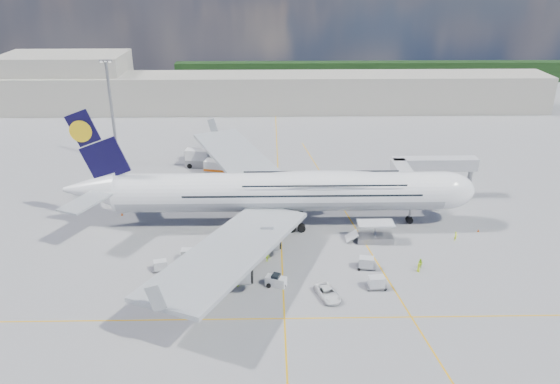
{
  "coord_description": "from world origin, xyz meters",
  "views": [
    {
      "loc": [
        -1.88,
        -84.22,
        47.5
      ],
      "look_at": [
        -0.1,
        8.0,
        7.59
      ],
      "focal_mm": 35.0,
      "sensor_mm": 36.0,
      "label": 1
    }
  ],
  "objects_px": {
    "baggage_tug": "(276,281)",
    "cone_tail": "(122,214)",
    "airliner": "(282,191)",
    "cone_nose": "(478,231)",
    "cargo_loader": "(374,235)",
    "light_mast": "(112,111)",
    "dolly_row_c": "(216,273)",
    "crew_van": "(419,268)",
    "cone_wing_left_outer": "(243,168)",
    "cone_wing_left_inner": "(267,184)",
    "crew_loader": "(420,264)",
    "cone_wing_right_outer": "(205,284)",
    "crew_wing": "(237,281)",
    "dolly_nose_near": "(366,263)",
    "catering_truck_inner": "(220,170)",
    "catering_truck_outer": "(200,159)",
    "dolly_back": "(188,254)",
    "dolly_row_a": "(160,265)",
    "crew_nose": "(456,236)",
    "cone_wing_right_inner": "(262,253)",
    "dolly_nose_far": "(376,282)",
    "dolly_row_b": "(183,265)",
    "jet_bridge": "(423,169)",
    "crew_tug": "(267,257)"
  },
  "relations": [
    {
      "from": "jet_bridge",
      "to": "dolly_nose_near",
      "type": "bearing_deg",
      "value": -120.01
    },
    {
      "from": "dolly_nose_near",
      "to": "crew_wing",
      "type": "height_order",
      "value": "dolly_nose_near"
    },
    {
      "from": "cone_wing_right_inner",
      "to": "dolly_nose_far",
      "type": "bearing_deg",
      "value": -31.24
    },
    {
      "from": "cargo_loader",
      "to": "airliner",
      "type": "bearing_deg",
      "value": 156.77
    },
    {
      "from": "dolly_row_a",
      "to": "crew_loader",
      "type": "xyz_separation_m",
      "value": [
        42.84,
        -0.15,
        -0.1
      ]
    },
    {
      "from": "cone_nose",
      "to": "cone_wing_left_outer",
      "type": "relative_size",
      "value": 1.01
    },
    {
      "from": "dolly_row_b",
      "to": "catering_truck_inner",
      "type": "xyz_separation_m",
      "value": [
        3.05,
        39.04,
        1.83
      ]
    },
    {
      "from": "light_mast",
      "to": "dolly_row_c",
      "type": "relative_size",
      "value": 7.72
    },
    {
      "from": "cargo_loader",
      "to": "dolly_back",
      "type": "xyz_separation_m",
      "value": [
        -32.72,
        -6.14,
        -0.18
      ]
    },
    {
      "from": "dolly_nose_near",
      "to": "crew_loader",
      "type": "distance_m",
      "value": 8.95
    },
    {
      "from": "airliner",
      "to": "light_mast",
      "type": "distance_m",
      "value": 53.72
    },
    {
      "from": "crew_nose",
      "to": "crew_wing",
      "type": "xyz_separation_m",
      "value": [
        -38.8,
        -14.15,
        -0.02
      ]
    },
    {
      "from": "crew_nose",
      "to": "light_mast",
      "type": "bearing_deg",
      "value": 110.44
    },
    {
      "from": "catering_truck_inner",
      "to": "dolly_row_c",
      "type": "bearing_deg",
      "value": -73.39
    },
    {
      "from": "dolly_row_a",
      "to": "cone_nose",
      "type": "xyz_separation_m",
      "value": [
        57.15,
        12.64,
        -0.72
      ]
    },
    {
      "from": "jet_bridge",
      "to": "cone_wing_left_outer",
      "type": "xyz_separation_m",
      "value": [
        -38.24,
        18.61,
        -6.6
      ]
    },
    {
      "from": "dolly_back",
      "to": "crew_van",
      "type": "xyz_separation_m",
      "value": [
        38.17,
        -4.59,
        -0.29
      ]
    },
    {
      "from": "catering_truck_outer",
      "to": "crew_loader",
      "type": "relative_size",
      "value": 4.45
    },
    {
      "from": "crew_nose",
      "to": "crew_wing",
      "type": "relative_size",
      "value": 1.02
    },
    {
      "from": "airliner",
      "to": "cone_nose",
      "type": "distance_m",
      "value": 37.66
    },
    {
      "from": "cone_wing_right_inner",
      "to": "cone_tail",
      "type": "relative_size",
      "value": 1.08
    },
    {
      "from": "cone_wing_right_inner",
      "to": "cone_tail",
      "type": "xyz_separation_m",
      "value": [
        -28.12,
        16.14,
        -0.02
      ]
    },
    {
      "from": "dolly_row_c",
      "to": "crew_van",
      "type": "xyz_separation_m",
      "value": [
        33.01,
        1.31,
        -0.24
      ]
    },
    {
      "from": "airliner",
      "to": "cone_wing_left_inner",
      "type": "height_order",
      "value": "airliner"
    },
    {
      "from": "dolly_nose_near",
      "to": "dolly_back",
      "type": "bearing_deg",
      "value": -175.01
    },
    {
      "from": "crew_van",
      "to": "cone_wing_right_inner",
      "type": "height_order",
      "value": "crew_van"
    },
    {
      "from": "crew_van",
      "to": "airliner",
      "type": "bearing_deg",
      "value": 45.39
    },
    {
      "from": "crew_loader",
      "to": "cone_nose",
      "type": "distance_m",
      "value": 19.2
    },
    {
      "from": "light_mast",
      "to": "cone_wing_right_outer",
      "type": "bearing_deg",
      "value": -63.74
    },
    {
      "from": "light_mast",
      "to": "catering_truck_inner",
      "type": "bearing_deg",
      "value": -23.3
    },
    {
      "from": "baggage_tug",
      "to": "cone_tail",
      "type": "xyz_separation_m",
      "value": [
        -30.43,
        25.89,
        -0.61
      ]
    },
    {
      "from": "airliner",
      "to": "cone_wing_right_inner",
      "type": "relative_size",
      "value": 126.82
    },
    {
      "from": "cargo_loader",
      "to": "crew_tug",
      "type": "height_order",
      "value": "cargo_loader"
    },
    {
      "from": "light_mast",
      "to": "crew_wing",
      "type": "relative_size",
      "value": 14.46
    },
    {
      "from": "dolly_row_c",
      "to": "dolly_back",
      "type": "xyz_separation_m",
      "value": [
        -5.15,
        5.9,
        0.05
      ]
    },
    {
      "from": "crew_wing",
      "to": "catering_truck_outer",
      "type": "bearing_deg",
      "value": 43.69
    },
    {
      "from": "dolly_row_a",
      "to": "catering_truck_inner",
      "type": "distance_m",
      "value": 40.75
    },
    {
      "from": "dolly_row_a",
      "to": "crew_tug",
      "type": "distance_m",
      "value": 17.65
    },
    {
      "from": "crew_loader",
      "to": "cone_wing_right_outer",
      "type": "relative_size",
      "value": 2.86
    },
    {
      "from": "dolly_row_c",
      "to": "crew_van",
      "type": "distance_m",
      "value": 33.04
    },
    {
      "from": "cargo_loader",
      "to": "dolly_nose_far",
      "type": "height_order",
      "value": "cargo_loader"
    },
    {
      "from": "dolly_nose_near",
      "to": "catering_truck_outer",
      "type": "xyz_separation_m",
      "value": [
        -32.76,
        48.11,
        1.0
      ]
    },
    {
      "from": "crew_tug",
      "to": "dolly_nose_far",
      "type": "bearing_deg",
      "value": -19.83
    },
    {
      "from": "catering_truck_inner",
      "to": "crew_loader",
      "type": "height_order",
      "value": "catering_truck_inner"
    },
    {
      "from": "cargo_loader",
      "to": "dolly_row_a",
      "type": "relative_size",
      "value": 2.71
    },
    {
      "from": "crew_loader",
      "to": "cone_tail",
      "type": "distance_m",
      "value": 58.36
    },
    {
      "from": "catering_truck_outer",
      "to": "crew_nose",
      "type": "relative_size",
      "value": 4.34
    },
    {
      "from": "cargo_loader",
      "to": "light_mast",
      "type": "height_order",
      "value": "light_mast"
    },
    {
      "from": "dolly_nose_near",
      "to": "crew_van",
      "type": "xyz_separation_m",
      "value": [
        8.4,
        -1.18,
        -0.31
      ]
    },
    {
      "from": "crew_van",
      "to": "dolly_row_b",
      "type": "bearing_deg",
      "value": 80.91
    }
  ]
}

